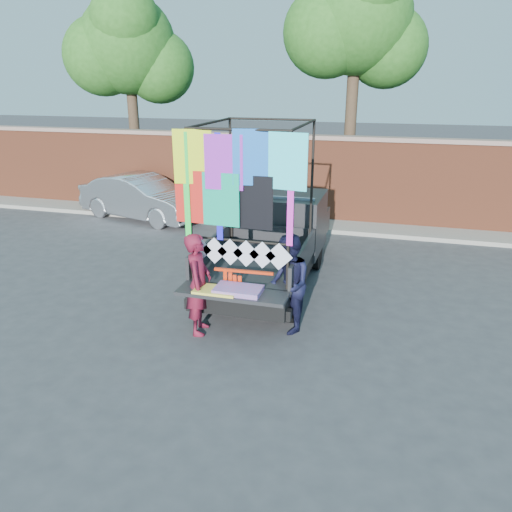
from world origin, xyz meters
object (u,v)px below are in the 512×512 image
(pickup_truck, at_px, (276,237))
(man, at_px, (289,284))
(sedan, at_px, (142,197))
(woman, at_px, (199,284))

(pickup_truck, xyz_separation_m, man, (0.83, -2.52, -0.00))
(pickup_truck, bearing_deg, man, -71.66)
(sedan, xyz_separation_m, man, (5.98, -6.04, 0.18))
(sedan, height_order, woman, woman)
(woman, height_order, man, woman)
(pickup_truck, height_order, woman, pickup_truck)
(pickup_truck, xyz_separation_m, woman, (-0.63, -2.98, 0.02))
(sedan, distance_m, man, 8.50)
(man, bearing_deg, pickup_truck, 173.78)
(woman, xyz_separation_m, man, (1.46, 0.46, -0.02))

